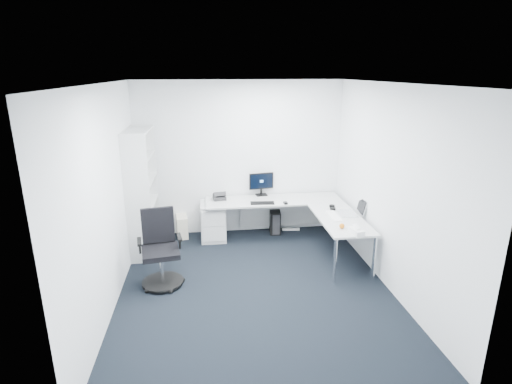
{
  "coord_description": "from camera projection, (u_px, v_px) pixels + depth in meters",
  "views": [
    {
      "loc": [
        -0.6,
        -4.77,
        2.84
      ],
      "look_at": [
        0.15,
        1.05,
        1.05
      ],
      "focal_mm": 28.0,
      "sensor_mm": 36.0,
      "label": 1
    }
  ],
  "objects": [
    {
      "name": "task_chair",
      "position": [
        160.0,
        250.0,
        5.37
      ],
      "size": [
        0.67,
        0.67,
        1.05
      ],
      "primitive_type": null,
      "rotation": [
        0.0,
        0.0,
        0.16
      ],
      "color": "black",
      "rests_on": "ground"
    },
    {
      "name": "laptop",
      "position": [
        348.0,
        206.0,
        6.2
      ],
      "size": [
        0.4,
        0.39,
        0.26
      ],
      "primitive_type": null,
      "rotation": [
        0.0,
        0.0,
        -0.1
      ],
      "color": "silver",
      "rests_on": "l_desk"
    },
    {
      "name": "power_strip",
      "position": [
        291.0,
        229.0,
        7.41
      ],
      "size": [
        0.33,
        0.09,
        0.04
      ],
      "primitive_type": "cube",
      "rotation": [
        0.0,
        0.0,
        -0.11
      ],
      "color": "white",
      "rests_on": "ground"
    },
    {
      "name": "bookshelf",
      "position": [
        142.0,
        192.0,
        6.32
      ],
      "size": [
        0.39,
        1.0,
        2.0
      ],
      "primitive_type": null,
      "color": "silver",
      "rests_on": "ground"
    },
    {
      "name": "mouse",
      "position": [
        286.0,
        203.0,
        6.72
      ],
      "size": [
        0.06,
        0.1,
        0.03
      ],
      "primitive_type": "cube",
      "rotation": [
        0.0,
        0.0,
        0.06
      ],
      "color": "black",
      "rests_on": "l_desk"
    },
    {
      "name": "white_keyboard",
      "position": [
        334.0,
        216.0,
        6.14
      ],
      "size": [
        0.14,
        0.47,
        0.02
      ],
      "primitive_type": "cube",
      "rotation": [
        0.0,
        0.0,
        -0.0
      ],
      "color": "white",
      "rests_on": "l_desk"
    },
    {
      "name": "ground",
      "position": [
        255.0,
        288.0,
        5.43
      ],
      "size": [
        4.2,
        4.2,
        0.0
      ],
      "primitive_type": "plane",
      "color": "black"
    },
    {
      "name": "black_keyboard",
      "position": [
        262.0,
        203.0,
        6.73
      ],
      "size": [
        0.41,
        0.17,
        0.02
      ],
      "primitive_type": "cube",
      "rotation": [
        0.0,
        0.0,
        -0.08
      ],
      "color": "black",
      "rests_on": "l_desk"
    },
    {
      "name": "l_desk",
      "position": [
        277.0,
        225.0,
        6.73
      ],
      "size": [
        2.36,
        1.32,
        0.69
      ],
      "primitive_type": null,
      "color": "#B4B6B6",
      "rests_on": "ground"
    },
    {
      "name": "orange_fruit",
      "position": [
        342.0,
        226.0,
        5.66
      ],
      "size": [
        0.08,
        0.08,
        0.08
      ],
      "primitive_type": "sphere",
      "color": "orange",
      "rests_on": "l_desk"
    },
    {
      "name": "wall_left",
      "position": [
        107.0,
        199.0,
        4.82
      ],
      "size": [
        0.02,
        4.2,
        2.7
      ],
      "primitive_type": "cube",
      "color": "white",
      "rests_on": "ground"
    },
    {
      "name": "tissue_box",
      "position": [
        356.0,
        232.0,
        5.45
      ],
      "size": [
        0.16,
        0.25,
        0.08
      ],
      "primitive_type": "cube",
      "rotation": [
        0.0,
        0.0,
        0.19
      ],
      "color": "white",
      "rests_on": "l_desk"
    },
    {
      "name": "drawer_pedestal",
      "position": [
        213.0,
        221.0,
        6.95
      ],
      "size": [
        0.43,
        0.53,
        0.65
      ],
      "primitive_type": "cube",
      "color": "#B4B6B6",
      "rests_on": "ground"
    },
    {
      "name": "desk_phone",
      "position": [
        219.0,
        195.0,
        6.93
      ],
      "size": [
        0.24,
        0.24,
        0.14
      ],
      "primitive_type": null,
      "rotation": [
        0.0,
        0.0,
        0.15
      ],
      "color": "#28272A",
      "rests_on": "l_desk"
    },
    {
      "name": "beige_pc_tower",
      "position": [
        182.0,
        226.0,
        7.11
      ],
      "size": [
        0.23,
        0.42,
        0.39
      ],
      "primitive_type": "cube",
      "rotation": [
        0.0,
        0.0,
        0.11
      ],
      "color": "beige",
      "rests_on": "ground"
    },
    {
      "name": "wall_right",
      "position": [
        390.0,
        189.0,
        5.26
      ],
      "size": [
        0.02,
        4.2,
        2.7
      ],
      "primitive_type": "cube",
      "color": "white",
      "rests_on": "ground"
    },
    {
      "name": "wall_back",
      "position": [
        240.0,
        159.0,
        7.03
      ],
      "size": [
        3.6,
        0.02,
        2.7
      ],
      "primitive_type": "cube",
      "color": "white",
      "rests_on": "ground"
    },
    {
      "name": "headphones",
      "position": [
        332.0,
        207.0,
        6.49
      ],
      "size": [
        0.17,
        0.23,
        0.06
      ],
      "primitive_type": null,
      "rotation": [
        0.0,
        0.0,
        -0.21
      ],
      "color": "black",
      "rests_on": "l_desk"
    },
    {
      "name": "ceiling",
      "position": [
        255.0,
        83.0,
        4.64
      ],
      "size": [
        4.2,
        4.2,
        0.0
      ],
      "primitive_type": "plane",
      "color": "white"
    },
    {
      "name": "wall_front",
      "position": [
        289.0,
        274.0,
        3.05
      ],
      "size": [
        3.6,
        0.02,
        2.7
      ],
      "primitive_type": "cube",
      "color": "white",
      "rests_on": "ground"
    },
    {
      "name": "black_pc_tower",
      "position": [
        275.0,
        221.0,
        7.31
      ],
      "size": [
        0.22,
        0.44,
        0.41
      ],
      "primitive_type": "cube",
      "rotation": [
        0.0,
        0.0,
        -0.09
      ],
      "color": "black",
      "rests_on": "ground"
    },
    {
      "name": "monitor",
      "position": [
        261.0,
        184.0,
        7.12
      ],
      "size": [
        0.46,
        0.2,
        0.42
      ],
      "primitive_type": null,
      "rotation": [
        0.0,
        0.0,
        0.15
      ],
      "color": "black",
      "rests_on": "l_desk"
    }
  ]
}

